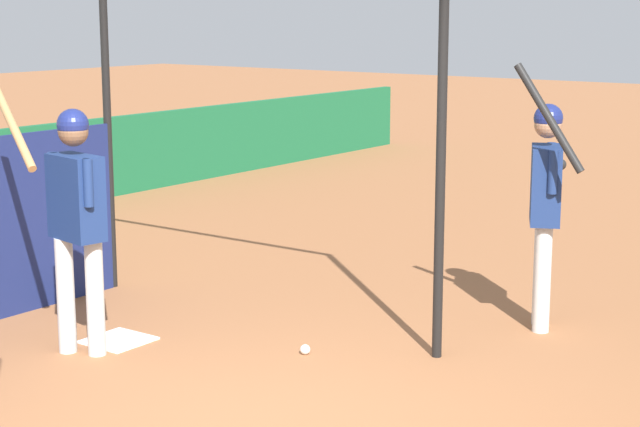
# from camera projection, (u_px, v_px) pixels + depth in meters

# --- Properties ---
(home_plate) EXTENTS (0.44, 0.44, 0.02)m
(home_plate) POSITION_uv_depth(u_px,v_px,m) (118.00, 340.00, 8.05)
(home_plate) COLOR white
(home_plate) RESTS_ON ground
(player_batter) EXTENTS (0.57, 0.96, 1.95)m
(player_batter) POSITION_uv_depth(u_px,v_px,m) (75.00, 207.00, 7.56)
(player_batter) COLOR silver
(player_batter) RESTS_ON ground
(player_waiting) EXTENTS (0.63, 0.63, 2.08)m
(player_waiting) POSITION_uv_depth(u_px,v_px,m) (546.00, 195.00, 8.17)
(player_waiting) COLOR silver
(player_waiting) RESTS_ON ground
(baseball) EXTENTS (0.07, 0.07, 0.07)m
(baseball) POSITION_uv_depth(u_px,v_px,m) (305.00, 350.00, 7.73)
(baseball) COLOR white
(baseball) RESTS_ON ground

